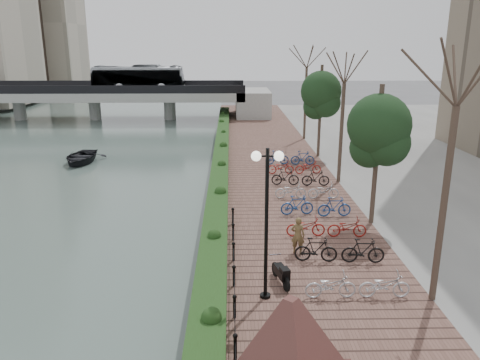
{
  "coord_description": "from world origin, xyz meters",
  "views": [
    {
      "loc": [
        1.3,
        -11.76,
        8.61
      ],
      "look_at": [
        1.78,
        11.24,
        2.0
      ],
      "focal_mm": 35.0,
      "sensor_mm": 36.0,
      "label": 1
    }
  ],
  "objects_px": {
    "boat": "(81,157)",
    "pedestrian": "(298,235)",
    "lamppost": "(267,193)",
    "motorcycle": "(281,272)"
  },
  "relations": [
    {
      "from": "lamppost",
      "to": "boat",
      "type": "xyz_separation_m",
      "value": [
        -12.56,
        20.95,
        -3.69
      ]
    },
    {
      "from": "lamppost",
      "to": "boat",
      "type": "bearing_deg",
      "value": 120.95
    },
    {
      "from": "pedestrian",
      "to": "boat",
      "type": "xyz_separation_m",
      "value": [
        -14.12,
        17.51,
        -0.8
      ]
    },
    {
      "from": "pedestrian",
      "to": "boat",
      "type": "bearing_deg",
      "value": -33.03
    },
    {
      "from": "motorcycle",
      "to": "pedestrian",
      "type": "xyz_separation_m",
      "value": [
        0.95,
        2.51,
        0.33
      ]
    },
    {
      "from": "lamppost",
      "to": "pedestrian",
      "type": "height_order",
      "value": "lamppost"
    },
    {
      "from": "lamppost",
      "to": "motorcycle",
      "type": "bearing_deg",
      "value": 56.69
    },
    {
      "from": "motorcycle",
      "to": "pedestrian",
      "type": "height_order",
      "value": "pedestrian"
    },
    {
      "from": "lamppost",
      "to": "motorcycle",
      "type": "distance_m",
      "value": 3.41
    },
    {
      "from": "boat",
      "to": "pedestrian",
      "type": "bearing_deg",
      "value": -49.11
    }
  ]
}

